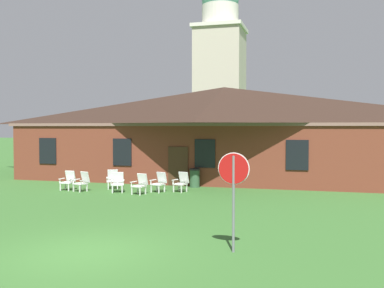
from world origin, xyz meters
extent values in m
plane|color=#336028|center=(0.00, 0.00, 0.00)|extent=(200.00, 200.00, 0.00)
cube|color=brown|center=(0.00, 17.59, 1.60)|extent=(23.53, 10.00, 3.20)
cube|color=#835E55|center=(0.00, 17.59, 3.28)|extent=(24.00, 10.20, 0.16)
pyramid|color=black|center=(0.00, 17.59, 4.51)|extent=(24.47, 10.40, 2.30)
cube|color=black|center=(-9.41, 12.56, 1.76)|extent=(1.10, 0.06, 1.50)
cube|color=black|center=(-4.71, 12.56, 1.76)|extent=(1.10, 0.06, 1.50)
cube|color=black|center=(0.00, 12.56, 1.76)|extent=(1.10, 0.06, 1.50)
cube|color=black|center=(4.71, 12.56, 1.76)|extent=(1.10, 0.06, 1.50)
cube|color=#422819|center=(-1.47, 12.56, 1.05)|extent=(1.10, 0.06, 2.10)
cube|color=#BCB29E|center=(-4.04, 35.61, 6.62)|extent=(4.80, 4.80, 13.25)
cube|color=silver|center=(-4.04, 35.61, 13.43)|extent=(5.18, 5.18, 0.36)
cylinder|color=silver|center=(-4.04, 35.61, 14.71)|extent=(3.80, 3.80, 2.20)
cylinder|color=slate|center=(3.56, 1.09, 1.22)|extent=(0.07, 0.07, 2.43)
cylinder|color=white|center=(3.56, 1.11, 2.11)|extent=(0.81, 0.05, 0.81)
cylinder|color=#B71414|center=(3.56, 1.08, 2.11)|extent=(0.76, 0.06, 0.76)
cube|color=white|center=(-6.07, 9.27, 0.18)|extent=(0.05, 0.05, 0.36)
cube|color=white|center=(-6.53, 9.28, 0.18)|extent=(0.05, 0.05, 0.36)
cube|color=white|center=(-6.06, 9.71, 0.18)|extent=(0.05, 0.05, 0.36)
cube|color=white|center=(-6.52, 9.72, 0.18)|extent=(0.05, 0.05, 0.36)
cube|color=white|center=(-6.29, 9.49, 0.39)|extent=(0.55, 0.53, 0.05)
cube|color=white|center=(-6.28, 9.81, 0.69)|extent=(0.52, 0.20, 0.54)
cube|color=white|center=(-6.00, 9.47, 0.58)|extent=(0.07, 0.47, 0.03)
cube|color=white|center=(-6.01, 9.31, 0.47)|extent=(0.04, 0.04, 0.22)
cube|color=white|center=(-6.58, 9.48, 0.58)|extent=(0.07, 0.47, 0.03)
cube|color=white|center=(-6.59, 9.32, 0.47)|extent=(0.04, 0.04, 0.22)
cube|color=silver|center=(-5.32, 9.02, 0.18)|extent=(0.06, 0.06, 0.36)
cube|color=silver|center=(-5.75, 9.19, 0.18)|extent=(0.06, 0.06, 0.36)
cube|color=silver|center=(-5.16, 9.44, 0.18)|extent=(0.06, 0.06, 0.36)
cube|color=silver|center=(-5.59, 9.60, 0.18)|extent=(0.06, 0.06, 0.36)
cube|color=silver|center=(-5.46, 9.31, 0.39)|extent=(0.69, 0.68, 0.05)
cube|color=silver|center=(-5.35, 9.60, 0.69)|extent=(0.55, 0.36, 0.54)
cube|color=silver|center=(-5.19, 9.19, 0.58)|extent=(0.22, 0.46, 0.03)
cube|color=silver|center=(-5.25, 9.04, 0.47)|extent=(0.05, 0.05, 0.22)
cube|color=silver|center=(-5.73, 9.40, 0.58)|extent=(0.22, 0.46, 0.03)
cube|color=silver|center=(-5.79, 9.25, 0.47)|extent=(0.05, 0.05, 0.22)
cube|color=white|center=(-4.05, 10.52, 0.18)|extent=(0.07, 0.07, 0.36)
cube|color=white|center=(-4.46, 10.31, 0.18)|extent=(0.07, 0.07, 0.36)
cube|color=white|center=(-4.24, 10.91, 0.18)|extent=(0.07, 0.07, 0.36)
cube|color=white|center=(-4.65, 10.71, 0.18)|extent=(0.07, 0.07, 0.36)
cube|color=white|center=(-4.35, 10.61, 0.39)|extent=(0.71, 0.71, 0.05)
cube|color=white|center=(-4.49, 10.89, 0.69)|extent=(0.54, 0.40, 0.54)
cube|color=white|center=(-4.08, 10.72, 0.58)|extent=(0.26, 0.45, 0.03)
cube|color=white|center=(-4.01, 10.58, 0.47)|extent=(0.05, 0.05, 0.22)
cube|color=white|center=(-4.60, 10.47, 0.58)|extent=(0.26, 0.45, 0.03)
cube|color=white|center=(-4.53, 10.32, 0.47)|extent=(0.05, 0.05, 0.22)
cube|color=white|center=(-3.28, 9.40, 0.18)|extent=(0.06, 0.06, 0.36)
cube|color=white|center=(-3.71, 9.25, 0.18)|extent=(0.06, 0.06, 0.36)
cube|color=white|center=(-3.43, 9.82, 0.18)|extent=(0.06, 0.06, 0.36)
cube|color=white|center=(-3.86, 9.66, 0.18)|extent=(0.06, 0.06, 0.36)
cube|color=white|center=(-3.57, 9.53, 0.39)|extent=(0.68, 0.67, 0.05)
cube|color=white|center=(-3.68, 9.82, 0.69)|extent=(0.55, 0.35, 0.54)
cube|color=white|center=(-3.29, 9.61, 0.58)|extent=(0.22, 0.46, 0.03)
cube|color=white|center=(-3.24, 9.46, 0.47)|extent=(0.05, 0.05, 0.22)
cube|color=white|center=(-3.84, 9.41, 0.58)|extent=(0.22, 0.46, 0.03)
cube|color=white|center=(-3.78, 9.26, 0.47)|extent=(0.05, 0.05, 0.22)
cube|color=silver|center=(-2.18, 8.95, 0.18)|extent=(0.06, 0.06, 0.36)
cube|color=silver|center=(-2.63, 9.05, 0.18)|extent=(0.06, 0.06, 0.36)
cube|color=silver|center=(-2.08, 9.38, 0.18)|extent=(0.06, 0.06, 0.36)
cube|color=silver|center=(-2.52, 9.48, 0.18)|extent=(0.06, 0.06, 0.36)
cube|color=silver|center=(-2.35, 9.21, 0.39)|extent=(0.65, 0.63, 0.05)
cube|color=silver|center=(-2.28, 9.52, 0.69)|extent=(0.54, 0.30, 0.54)
cube|color=silver|center=(-2.07, 9.13, 0.58)|extent=(0.17, 0.47, 0.03)
cube|color=silver|center=(-2.11, 8.97, 0.47)|extent=(0.05, 0.05, 0.22)
cube|color=silver|center=(-2.64, 9.26, 0.58)|extent=(0.17, 0.47, 0.03)
cube|color=silver|center=(-2.68, 9.10, 0.47)|extent=(0.05, 0.05, 0.22)
cube|color=white|center=(-1.58, 9.82, 0.18)|extent=(0.06, 0.06, 0.36)
cube|color=white|center=(-2.01, 9.96, 0.18)|extent=(0.06, 0.06, 0.36)
cube|color=white|center=(-1.44, 10.24, 0.18)|extent=(0.06, 0.06, 0.36)
cube|color=white|center=(-1.88, 10.38, 0.18)|extent=(0.06, 0.06, 0.36)
cube|color=white|center=(-1.73, 10.10, 0.39)|extent=(0.67, 0.66, 0.05)
cube|color=white|center=(-1.63, 10.40, 0.69)|extent=(0.55, 0.34, 0.54)
cube|color=white|center=(-1.46, 9.99, 0.58)|extent=(0.20, 0.46, 0.03)
cube|color=white|center=(-1.51, 9.84, 0.47)|extent=(0.05, 0.05, 0.22)
cube|color=white|center=(-2.01, 10.17, 0.58)|extent=(0.20, 0.46, 0.03)
cube|color=white|center=(-2.06, 10.02, 0.47)|extent=(0.05, 0.05, 0.22)
cube|color=silver|center=(-0.56, 10.17, 0.18)|extent=(0.06, 0.06, 0.36)
cube|color=silver|center=(-1.00, 10.31, 0.18)|extent=(0.06, 0.06, 0.36)
cube|color=silver|center=(-0.43, 10.59, 0.18)|extent=(0.06, 0.06, 0.36)
cube|color=silver|center=(-0.86, 10.73, 0.18)|extent=(0.06, 0.06, 0.36)
cube|color=silver|center=(-0.71, 10.45, 0.39)|extent=(0.67, 0.66, 0.05)
cube|color=silver|center=(-0.62, 10.75, 0.69)|extent=(0.55, 0.34, 0.54)
cube|color=silver|center=(-0.44, 10.34, 0.58)|extent=(0.20, 0.46, 0.03)
cube|color=silver|center=(-0.49, 10.19, 0.47)|extent=(0.05, 0.05, 0.22)
cube|color=silver|center=(-0.99, 10.52, 0.58)|extent=(0.20, 0.46, 0.03)
cube|color=silver|center=(-1.04, 10.37, 0.47)|extent=(0.05, 0.05, 0.22)
cylinder|color=#335638|center=(-0.48, 12.29, 0.45)|extent=(0.52, 0.52, 0.90)
cylinder|color=black|center=(-0.48, 12.29, 0.94)|extent=(0.56, 0.56, 0.08)
camera|label=1|loc=(5.47, -9.68, 3.14)|focal=41.01mm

